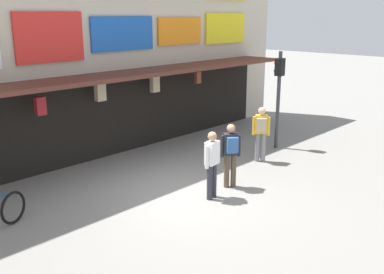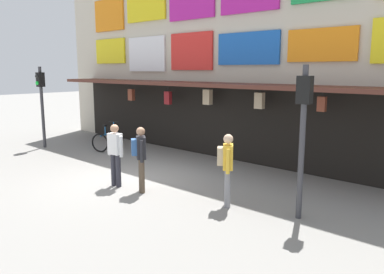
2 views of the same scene
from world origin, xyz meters
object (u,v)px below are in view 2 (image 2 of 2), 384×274
at_px(traffic_light_near, 41,94).
at_px(pedestrian_in_blue, 227,164).
at_px(bicycle_parked, 108,139).
at_px(traffic_light_far, 303,118).
at_px(pedestrian_in_green, 140,154).
at_px(pedestrian_in_white, 115,152).

bearing_deg(traffic_light_near, pedestrian_in_blue, -2.69).
xyz_separation_m(bicycle_parked, pedestrian_in_blue, (7.27, -1.92, 0.59)).
bearing_deg(traffic_light_far, traffic_light_near, -179.90).
distance_m(traffic_light_far, pedestrian_in_blue, 2.00).
distance_m(pedestrian_in_blue, pedestrian_in_green, 2.34).
xyz_separation_m(pedestrian_in_white, pedestrian_in_blue, (3.12, 0.77, 0.04)).
distance_m(traffic_light_near, bicycle_parked, 3.20).
xyz_separation_m(bicycle_parked, pedestrian_in_green, (5.02, -2.57, 0.59)).
height_order(pedestrian_in_blue, pedestrian_in_green, same).
bearing_deg(traffic_light_near, bicycle_parked, 33.32).
bearing_deg(pedestrian_in_blue, traffic_light_far, 16.56).
relative_size(traffic_light_near, pedestrian_in_blue, 1.90).
height_order(pedestrian_in_white, pedestrian_in_blue, same).
height_order(traffic_light_near, traffic_light_far, same).
distance_m(traffic_light_far, pedestrian_in_green, 4.14).
distance_m(traffic_light_far, bicycle_parked, 9.12).
height_order(bicycle_parked, pedestrian_in_white, pedestrian_in_white).
bearing_deg(pedestrian_in_white, pedestrian_in_blue, 13.96).
height_order(bicycle_parked, pedestrian_in_green, pedestrian_in_green).
height_order(bicycle_parked, pedestrian_in_blue, pedestrian_in_blue).
bearing_deg(bicycle_parked, pedestrian_in_white, -33.00).
distance_m(traffic_light_near, pedestrian_in_white, 6.62).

